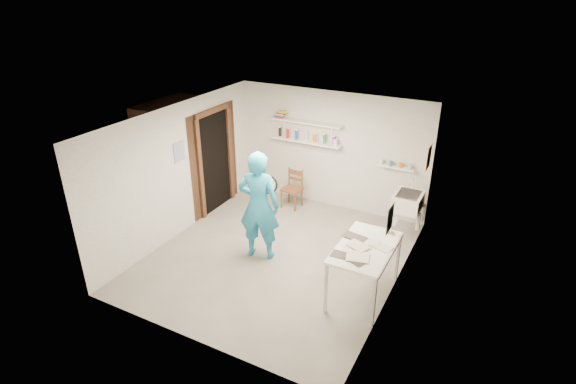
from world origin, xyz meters
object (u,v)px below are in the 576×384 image
at_px(wooden_chair, 292,189).
at_px(work_table, 364,271).
at_px(man, 259,206).
at_px(desk_lamp, 392,221).
at_px(belfast_sink, 408,201).
at_px(wall_clock, 268,184).

distance_m(wooden_chair, work_table, 3.09).
bearing_deg(man, work_table, 159.56).
bearing_deg(desk_lamp, belfast_sink, 93.83).
xyz_separation_m(wall_clock, desk_lamp, (2.08, 0.06, -0.19)).
distance_m(man, desk_lamp, 2.15).
bearing_deg(man, desk_lamp, 174.00).
bearing_deg(belfast_sink, desk_lamp, -86.17).
height_order(wall_clock, work_table, wall_clock).
xyz_separation_m(man, work_table, (1.92, -0.24, -0.52)).
bearing_deg(desk_lamp, work_table, -112.42).
xyz_separation_m(belfast_sink, man, (-2.03, -1.80, 0.25)).
xyz_separation_m(belfast_sink, work_table, (-0.11, -2.04, -0.27)).
height_order(work_table, desk_lamp, desk_lamp).
distance_m(wooden_chair, desk_lamp, 3.02).
bearing_deg(wooden_chair, work_table, -39.03).
xyz_separation_m(belfast_sink, wall_clock, (-1.98, -1.59, 0.56)).
height_order(belfast_sink, wall_clock, wall_clock).
bearing_deg(wooden_chair, belfast_sink, 2.28).
relative_size(belfast_sink, work_table, 0.47).
relative_size(wall_clock, wooden_chair, 0.42).
distance_m(belfast_sink, desk_lamp, 1.57).
distance_m(wall_clock, desk_lamp, 2.09).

